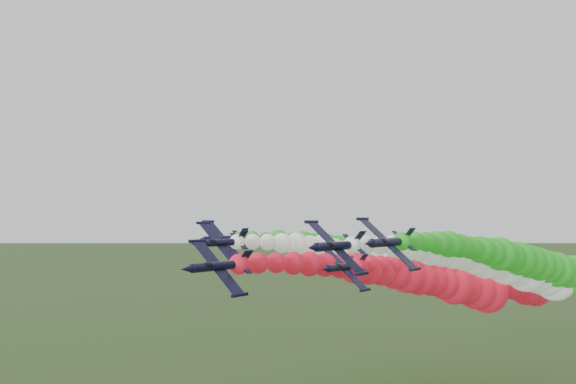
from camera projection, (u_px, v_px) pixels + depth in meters
name	position (u px, v px, depth m)	size (l,w,h in m)	color
jet_lead	(437.00, 283.00, 120.34)	(19.65, 90.56, 19.38)	black
jet_inner_left	(408.00, 264.00, 138.77)	(19.69, 90.59, 19.42)	black
jet_inner_right	(512.00, 269.00, 121.25)	(19.64, 90.55, 19.37)	black
jet_outer_left	(395.00, 259.00, 150.61)	(19.27, 90.18, 19.00)	black
jet_outer_right	(540.00, 266.00, 122.80)	(19.03, 89.94, 18.76)	black
jet_trail	(495.00, 281.00, 138.45)	(19.24, 90.14, 18.97)	black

